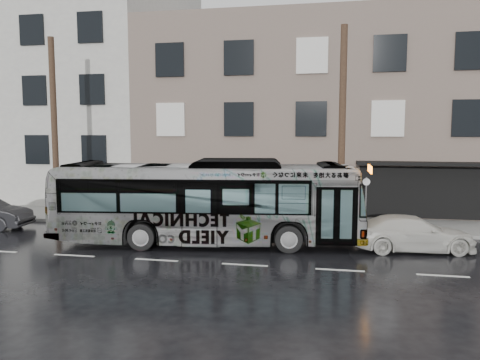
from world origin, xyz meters
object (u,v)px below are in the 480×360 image
(bus, at_px, (207,202))
(white_sedan, at_px, (412,233))
(utility_pole_rear, at_px, (54,130))
(sign_post, at_px, (366,204))
(utility_pole_front, at_px, (342,129))

(bus, bearing_deg, white_sedan, -94.21)
(utility_pole_rear, relative_size, sign_post, 3.75)
(utility_pole_rear, bearing_deg, sign_post, 0.00)
(white_sedan, bearing_deg, utility_pole_front, 37.53)
(utility_pole_rear, xyz_separation_m, sign_post, (15.10, 0.00, -3.30))
(utility_pole_rear, distance_m, bus, 9.64)
(utility_pole_front, xyz_separation_m, utility_pole_rear, (-14.00, 0.00, 0.00))
(utility_pole_front, height_order, sign_post, utility_pole_front)
(bus, bearing_deg, sign_post, -71.83)
(utility_pole_front, distance_m, utility_pole_rear, 14.00)
(utility_pole_rear, xyz_separation_m, white_sedan, (16.66, -2.64, -3.98))
(utility_pole_front, relative_size, white_sedan, 1.95)
(utility_pole_front, height_order, white_sedan, utility_pole_front)
(utility_pole_front, bearing_deg, utility_pole_rear, 180.00)
(utility_pole_front, height_order, bus, utility_pole_front)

